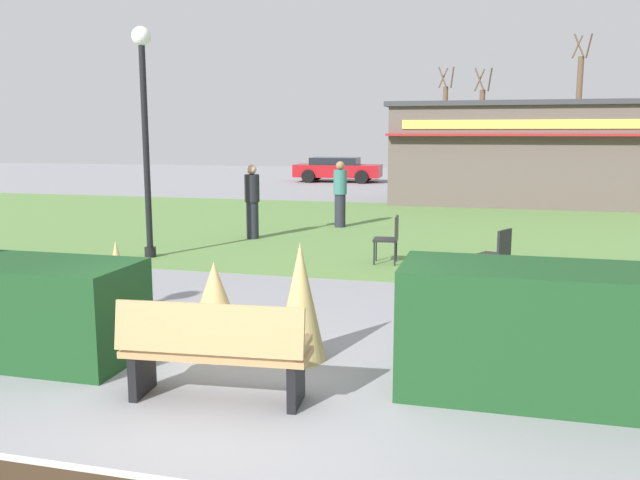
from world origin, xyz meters
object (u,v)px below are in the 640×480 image
(cafe_chair_east, at_px, (390,236))
(tree_left_bg, at_px, (481,132))
(person_standing, at_px, (340,194))
(parked_car_west_slot, at_px, (337,169))
(food_kiosk, at_px, (529,153))
(tree_center_bg, at_px, (578,116))
(person_strolling, at_px, (252,201))
(trash_bin, at_px, (627,371))
(parked_car_center_slot, at_px, (446,170))
(park_bench, at_px, (214,351))
(cafe_chair_west, at_px, (498,251))
(parked_car_east_slot, at_px, (568,172))
(lamppost_mid, at_px, (145,115))
(tree_right_bg, at_px, (444,128))

(cafe_chair_east, xyz_separation_m, tree_left_bg, (1.17, 22.80, 1.90))
(person_standing, xyz_separation_m, parked_car_west_slot, (-3.62, 15.29, -0.22))
(food_kiosk, distance_m, tree_center_bg, 11.93)
(cafe_chair_east, height_order, person_strolling, person_strolling)
(trash_bin, height_order, parked_car_center_slot, parked_car_center_slot)
(person_standing, bearing_deg, cafe_chair_east, -86.68)
(park_bench, distance_m, cafe_chair_west, 6.06)
(tree_center_bg, bearing_deg, parked_car_center_slot, -150.05)
(parked_car_center_slot, xyz_separation_m, tree_center_bg, (6.08, 3.50, 2.55))
(parked_car_east_slot, bearing_deg, lamppost_mid, -115.70)
(lamppost_mid, xyz_separation_m, person_strolling, (1.14, 2.65, -1.87))
(food_kiosk, bearing_deg, lamppost_mid, -121.83)
(food_kiosk, bearing_deg, tree_right_bg, 105.11)
(person_strolling, distance_m, tree_left_bg, 21.27)
(park_bench, xyz_separation_m, tree_left_bg, (1.75, 29.52, 1.95))
(cafe_chair_east, bearing_deg, parked_car_west_slot, 105.82)
(parked_car_west_slot, height_order, parked_car_east_slot, same)
(cafe_chair_east, bearing_deg, tree_right_bg, 91.94)
(food_kiosk, bearing_deg, tree_left_bg, 99.25)
(park_bench, height_order, tree_right_bg, tree_right_bg)
(cafe_chair_west, xyz_separation_m, parked_car_west_slot, (-7.49, 20.91, 0.12))
(tree_left_bg, bearing_deg, person_strolling, -102.70)
(cafe_chair_west, height_order, tree_center_bg, tree_center_bg)
(person_standing, height_order, parked_car_east_slot, person_standing)
(person_strolling, relative_size, tree_center_bg, 0.24)
(person_standing, bearing_deg, park_bench, -103.52)
(trash_bin, bearing_deg, lamppost_mid, 144.12)
(parked_car_east_slot, distance_m, tree_right_bg, 8.92)
(parked_car_center_slot, bearing_deg, parked_car_east_slot, 0.02)
(parked_car_center_slot, bearing_deg, tree_center_bg, 29.95)
(cafe_chair_east, distance_m, tree_left_bg, 22.91)
(parked_car_center_slot, xyz_separation_m, tree_right_bg, (-0.58, 6.30, 1.99))
(park_bench, xyz_separation_m, parked_car_east_slot, (5.69, 26.44, 0.16))
(person_strolling, bearing_deg, park_bench, -152.59)
(lamppost_mid, relative_size, tree_right_bg, 0.73)
(tree_right_bg, bearing_deg, cafe_chair_east, -88.06)
(trash_bin, bearing_deg, tree_left_bg, 93.54)
(cafe_chair_west, distance_m, parked_car_east_slot, 21.15)
(person_strolling, height_order, parked_car_east_slot, person_strolling)
(lamppost_mid, relative_size, person_strolling, 2.58)
(lamppost_mid, height_order, tree_left_bg, tree_left_bg)
(trash_bin, bearing_deg, parked_car_west_slot, 108.36)
(trash_bin, bearing_deg, tree_right_bg, 96.83)
(park_bench, relative_size, cafe_chair_east, 1.95)
(cafe_chair_west, height_order, parked_car_center_slot, parked_car_center_slot)
(cafe_chair_east, bearing_deg, cafe_chair_west, -31.95)
(cafe_chair_east, distance_m, parked_car_west_slot, 20.49)
(parked_car_west_slot, height_order, parked_car_center_slot, same)
(lamppost_mid, distance_m, tree_center_bg, 25.95)
(cafe_chair_west, xyz_separation_m, tree_center_bg, (3.88, 24.41, 2.67))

